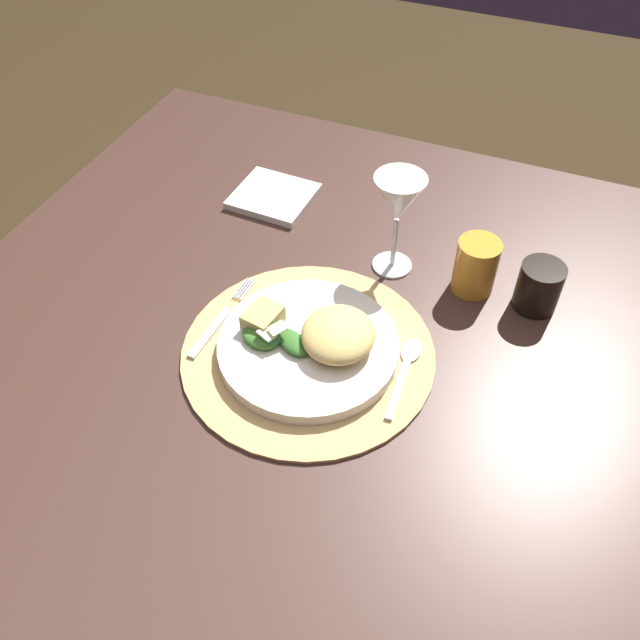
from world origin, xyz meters
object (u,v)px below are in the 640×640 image
object	(u,v)px
dining_table	(323,382)
amber_tumbler	(476,266)
napkin	(274,196)
dark_tumbler	(539,287)
wine_glass	(398,202)
fork	(219,321)
dinner_plate	(306,346)
spoon	(407,364)

from	to	relation	value
dining_table	amber_tumbler	distance (m)	0.30
napkin	dark_tumbler	distance (m)	0.48
wine_glass	amber_tumbler	distance (m)	0.15
wine_glass	dark_tumbler	size ratio (longest dim) A/B	2.21
dining_table	fork	distance (m)	0.20
amber_tumbler	napkin	bearing A→B (deg)	167.13
dinner_plate	spoon	bearing A→B (deg)	11.72
dinner_plate	dark_tumbler	world-z (taller)	dark_tumbler
dining_table	dark_tumbler	distance (m)	0.36
napkin	spoon	bearing A→B (deg)	-40.01
napkin	amber_tumbler	bearing A→B (deg)	-12.87
dining_table	dark_tumbler	world-z (taller)	dark_tumbler
dining_table	dinner_plate	world-z (taller)	dinner_plate
napkin	dark_tumbler	xyz separation A→B (m)	(0.47, -0.09, 0.03)
wine_glass	spoon	bearing A→B (deg)	-66.37
dinner_plate	napkin	bearing A→B (deg)	122.40
dinner_plate	wine_glass	xyz separation A→B (m)	(0.05, 0.22, 0.11)
napkin	dark_tumbler	size ratio (longest dim) A/B	1.76
wine_glass	amber_tumbler	size ratio (longest dim) A/B	1.92
fork	spoon	distance (m)	0.28
napkin	dark_tumbler	bearing A→B (deg)	-10.63
fork	napkin	xyz separation A→B (m)	(-0.06, 0.31, -0.00)
napkin	amber_tumbler	xyz separation A→B (m)	(0.38, -0.09, 0.04)
dark_tumbler	wine_glass	bearing A→B (deg)	179.54
dinner_plate	fork	size ratio (longest dim) A/B	1.46
spoon	dinner_plate	bearing A→B (deg)	-168.28
fork	amber_tumbler	bearing A→B (deg)	34.36
dining_table	amber_tumbler	bearing A→B (deg)	42.93
spoon	dark_tumbler	world-z (taller)	dark_tumbler
dining_table	amber_tumbler	size ratio (longest dim) A/B	13.11
dinner_plate	fork	xyz separation A→B (m)	(-0.14, 0.00, -0.01)
amber_tumbler	dark_tumbler	bearing A→B (deg)	-1.52
spoon	dark_tumbler	distance (m)	0.24
amber_tumbler	spoon	bearing A→B (deg)	-102.90
dinner_plate	dark_tumbler	bearing A→B (deg)	38.36
fork	amber_tumbler	xyz separation A→B (m)	(0.32, 0.22, 0.03)
wine_glass	dark_tumbler	world-z (taller)	wine_glass
amber_tumbler	dinner_plate	bearing A→B (deg)	-129.33
dining_table	napkin	distance (m)	0.35
dining_table	spoon	bearing A→B (deg)	-11.27
dining_table	spoon	size ratio (longest dim) A/B	7.96
dining_table	fork	bearing A→B (deg)	-159.54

